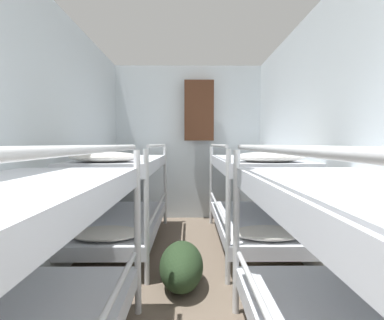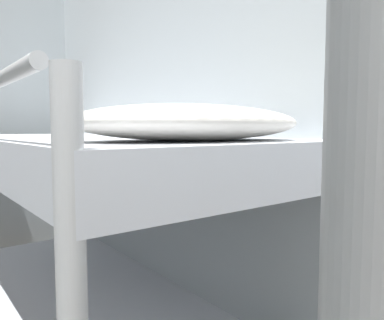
{
  "view_description": "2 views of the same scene",
  "coord_description": "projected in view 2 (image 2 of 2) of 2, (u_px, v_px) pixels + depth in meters",
  "views": [
    {
      "loc": [
        0.02,
        0.47,
        1.16
      ],
      "look_at": [
        0.04,
        3.54,
        0.99
      ],
      "focal_mm": 28.0,
      "sensor_mm": 36.0,
      "label": 1
    },
    {
      "loc": [
        0.15,
        2.37,
        1.03
      ],
      "look_at": [
        0.67,
        3.04,
        0.96
      ],
      "focal_mm": 35.0,
      "sensor_mm": 36.0,
      "label": 2
    }
  ],
  "objects": [
    {
      "name": "bunk_stack_right_far",
      "position": [
        90.0,
        236.0,
        1.47
      ],
      "size": [
        0.8,
        1.94,
        1.15
      ],
      "color": "silver",
      "rests_on": "ground_plane"
    }
  ]
}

